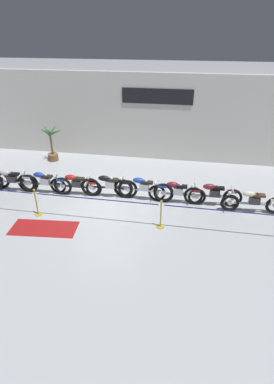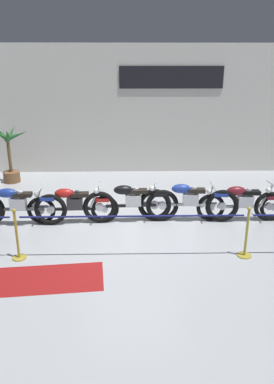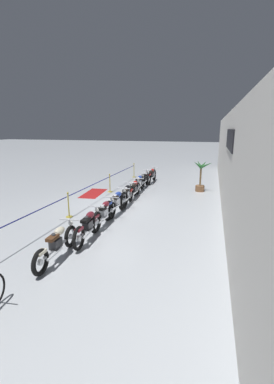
{
  "view_description": "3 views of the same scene",
  "coord_description": "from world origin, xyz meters",
  "px_view_note": "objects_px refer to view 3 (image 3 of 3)",
  "views": [
    {
      "loc": [
        2.87,
        -9.44,
        5.96
      ],
      "look_at": [
        1.18,
        0.13,
        0.63
      ],
      "focal_mm": 28.0,
      "sensor_mm": 36.0,
      "label": 1
    },
    {
      "loc": [
        -0.08,
        -7.59,
        3.69
      ],
      "look_at": [
        0.09,
        0.66,
        0.77
      ],
      "focal_mm": 35.0,
      "sensor_mm": 36.0,
      "label": 2
    },
    {
      "loc": [
        10.99,
        4.4,
        3.54
      ],
      "look_at": [
        -0.3,
        1.13,
        0.61
      ],
      "focal_mm": 24.0,
      "sensor_mm": 36.0,
      "label": 3
    }
  ],
  "objects_px": {
    "motorcycle_cream_8": "(57,244)",
    "stanchion_mid_left": "(110,186)",
    "motorcycle_black_4": "(127,195)",
    "motorcycle_maroon_7": "(89,226)",
    "motorcycle_blue_2": "(139,184)",
    "motorcycle_silver_1": "(144,179)",
    "motorcycle_blue_5": "(117,203)",
    "motorcycle_maroon_6": "(104,213)",
    "stanchion_far_left": "(105,181)",
    "floor_banner": "(94,193)",
    "motorcycle_red_3": "(134,189)",
    "potted_palm_left_of_row": "(201,178)",
    "stanchion_mid_right": "(69,209)",
    "motorcycle_red_0": "(152,176)"
  },
  "relations": [
    {
      "from": "motorcycle_blue_2",
      "to": "motorcycle_maroon_6",
      "type": "xyz_separation_m",
      "value": [
        5.35,
        0.15,
        -0.02
      ]
    },
    {
      "from": "motorcycle_black_4",
      "to": "motorcycle_maroon_7",
      "type": "distance_m",
      "value": 4.03
    },
    {
      "from": "stanchion_mid_left",
      "to": "motorcycle_silver_1",
      "type": "bearing_deg",
      "value": 140.77
    },
    {
      "from": "motorcycle_black_4",
      "to": "motorcycle_blue_2",
      "type": "bearing_deg",
      "value": -176.98
    },
    {
      "from": "motorcycle_blue_5",
      "to": "motorcycle_black_4",
      "type": "bearing_deg",
      "value": -179.3
    },
    {
      "from": "motorcycle_silver_1",
      "to": "potted_palm_left_of_row",
      "type": "relative_size",
      "value": 1.27
    },
    {
      "from": "stanchion_mid_right",
      "to": "motorcycle_maroon_6",
      "type": "bearing_deg",
      "value": 76.43
    },
    {
      "from": "potted_palm_left_of_row",
      "to": "floor_banner",
      "type": "distance_m",
      "value": 6.15
    },
    {
      "from": "motorcycle_silver_1",
      "to": "motorcycle_maroon_7",
      "type": "bearing_deg",
      "value": 1.71
    },
    {
      "from": "motorcycle_silver_1",
      "to": "motorcycle_maroon_7",
      "type": "xyz_separation_m",
      "value": [
        8.12,
        0.24,
        0.0
      ]
    },
    {
      "from": "stanchion_far_left",
      "to": "stanchion_mid_right",
      "type": "relative_size",
      "value": 13.29
    },
    {
      "from": "motorcycle_cream_8",
      "to": "stanchion_mid_right",
      "type": "xyz_separation_m",
      "value": [
        -3.18,
        -1.53,
        -0.09
      ]
    },
    {
      "from": "motorcycle_blue_5",
      "to": "stanchion_mid_left",
      "type": "xyz_separation_m",
      "value": [
        -3.57,
        -1.75,
        -0.13
      ]
    },
    {
      "from": "stanchion_far_left",
      "to": "floor_banner",
      "type": "xyz_separation_m",
      "value": [
        -0.16,
        -0.77,
        -0.76
      ]
    },
    {
      "from": "motorcycle_blue_2",
      "to": "motorcycle_blue_5",
      "type": "xyz_separation_m",
      "value": [
        4.04,
        0.16,
        0.01
      ]
    },
    {
      "from": "motorcycle_maroon_7",
      "to": "motorcycle_cream_8",
      "type": "xyz_separation_m",
      "value": [
        1.4,
        -0.25,
        -0.03
      ]
    },
    {
      "from": "motorcycle_blue_2",
      "to": "floor_banner",
      "type": "distance_m",
      "value": 2.62
    },
    {
      "from": "motorcycle_blue_2",
      "to": "motorcycle_maroon_6",
      "type": "bearing_deg",
      "value": 1.64
    },
    {
      "from": "motorcycle_silver_1",
      "to": "stanchion_mid_left",
      "type": "relative_size",
      "value": 2.17
    },
    {
      "from": "motorcycle_cream_8",
      "to": "stanchion_mid_left",
      "type": "bearing_deg",
      "value": -168.7
    },
    {
      "from": "motorcycle_blue_2",
      "to": "stanchion_mid_left",
      "type": "height_order",
      "value": "stanchion_mid_left"
    },
    {
      "from": "potted_palm_left_of_row",
      "to": "motorcycle_red_3",
      "type": "bearing_deg",
      "value": -53.53
    },
    {
      "from": "motorcycle_red_3",
      "to": "motorcycle_blue_2",
      "type": "bearing_deg",
      "value": -175.34
    },
    {
      "from": "stanchion_far_left",
      "to": "stanchion_mid_left",
      "type": "xyz_separation_m",
      "value": [
        -0.73,
        -0.0,
        -0.41
      ]
    },
    {
      "from": "motorcycle_maroon_7",
      "to": "potted_palm_left_of_row",
      "type": "bearing_deg",
      "value": 157.98
    },
    {
      "from": "potted_palm_left_of_row",
      "to": "stanchion_mid_left",
      "type": "bearing_deg",
      "value": -72.37
    },
    {
      "from": "motorcycle_maroon_7",
      "to": "potted_palm_left_of_row",
      "type": "height_order",
      "value": "potted_palm_left_of_row"
    },
    {
      "from": "motorcycle_red_3",
      "to": "stanchion_mid_right",
      "type": "height_order",
      "value": "stanchion_mid_right"
    },
    {
      "from": "motorcycle_cream_8",
      "to": "motorcycle_red_3",
      "type": "bearing_deg",
      "value": 178.55
    },
    {
      "from": "motorcycle_silver_1",
      "to": "motorcycle_blue_5",
      "type": "distance_m",
      "value": 5.46
    },
    {
      "from": "motorcycle_silver_1",
      "to": "stanchion_mid_right",
      "type": "xyz_separation_m",
      "value": [
        6.34,
        -1.54,
        -0.12
      ]
    },
    {
      "from": "stanchion_mid_right",
      "to": "floor_banner",
      "type": "relative_size",
      "value": 0.47
    },
    {
      "from": "floor_banner",
      "to": "motorcycle_red_3",
      "type": "bearing_deg",
      "value": 78.74
    },
    {
      "from": "motorcycle_maroon_6",
      "to": "stanchion_far_left",
      "type": "bearing_deg",
      "value": -157.16
    },
    {
      "from": "motorcycle_cream_8",
      "to": "stanchion_mid_left",
      "type": "xyz_separation_m",
      "value": [
        -7.64,
        -1.53,
        -0.09
      ]
    },
    {
      "from": "motorcycle_black_4",
      "to": "motorcycle_maroon_7",
      "type": "xyz_separation_m",
      "value": [
        4.03,
        0.05,
        -0.01
      ]
    },
    {
      "from": "floor_banner",
      "to": "motorcycle_maroon_7",
      "type": "bearing_deg",
      "value": 18.76
    },
    {
      "from": "stanchion_mid_right",
      "to": "potted_palm_left_of_row",
      "type": "bearing_deg",
      "value": 140.67
    },
    {
      "from": "motorcycle_silver_1",
      "to": "motorcycle_maroon_6",
      "type": "height_order",
      "value": "motorcycle_silver_1"
    },
    {
      "from": "motorcycle_red_3",
      "to": "potted_palm_left_of_row",
      "type": "distance_m",
      "value": 4.04
    },
    {
      "from": "stanchion_far_left",
      "to": "floor_banner",
      "type": "relative_size",
      "value": 6.26
    },
    {
      "from": "stanchion_mid_right",
      "to": "floor_banner",
      "type": "xyz_separation_m",
      "value": [
        -3.88,
        -0.77,
        -0.35
      ]
    },
    {
      "from": "motorcycle_blue_2",
      "to": "motorcycle_blue_5",
      "type": "bearing_deg",
      "value": 2.23
    },
    {
      "from": "motorcycle_maroon_6",
      "to": "motorcycle_red_3",
      "type": "bearing_deg",
      "value": -179.32
    },
    {
      "from": "motorcycle_red_3",
      "to": "motorcycle_silver_1",
      "type": "bearing_deg",
      "value": -176.6
    },
    {
      "from": "motorcycle_blue_5",
      "to": "potted_palm_left_of_row",
      "type": "relative_size",
      "value": 1.34
    },
    {
      "from": "motorcycle_silver_1",
      "to": "motorcycle_black_4",
      "type": "bearing_deg",
      "value": 2.75
    },
    {
      "from": "motorcycle_red_0",
      "to": "motorcycle_blue_2",
      "type": "bearing_deg",
      "value": -2.4
    },
    {
      "from": "motorcycle_red_0",
      "to": "motorcycle_blue_5",
      "type": "height_order",
      "value": "motorcycle_blue_5"
    },
    {
      "from": "motorcycle_blue_5",
      "to": "motorcycle_maroon_6",
      "type": "xyz_separation_m",
      "value": [
        1.31,
        -0.0,
        -0.02
      ]
    }
  ]
}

